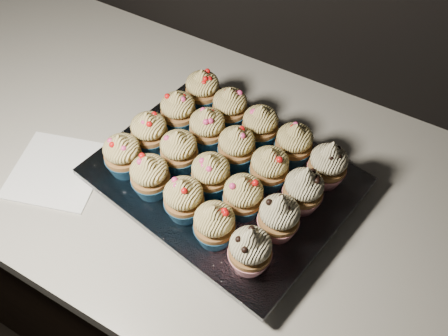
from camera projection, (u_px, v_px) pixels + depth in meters
name	position (u px, v px, depth m)	size (l,w,h in m)	color
cabinet	(179.00, 264.00, 1.28)	(2.40, 0.60, 0.86)	black
worktop	(162.00, 151.00, 0.93)	(2.44, 0.64, 0.04)	beige
napkin	(57.00, 171.00, 0.87)	(0.15, 0.15, 0.00)	white
baking_tray	(224.00, 182.00, 0.85)	(0.37, 0.28, 0.02)	black
foil_lining	(224.00, 176.00, 0.83)	(0.40, 0.31, 0.01)	silver
cupcake_0	(123.00, 155.00, 0.81)	(0.06, 0.06, 0.08)	navy
cupcake_1	(150.00, 176.00, 0.78)	(0.06, 0.06, 0.08)	navy
cupcake_2	(184.00, 199.00, 0.75)	(0.06, 0.06, 0.08)	navy
cupcake_3	(214.00, 224.00, 0.72)	(0.06, 0.06, 0.08)	navy
cupcake_4	(250.00, 250.00, 0.70)	(0.06, 0.06, 0.10)	red
cupcake_5	(149.00, 132.00, 0.84)	(0.06, 0.06, 0.08)	navy
cupcake_6	(179.00, 151.00, 0.81)	(0.06, 0.06, 0.08)	navy
cupcake_7	(211.00, 174.00, 0.78)	(0.06, 0.06, 0.08)	navy
cupcake_8	(243.00, 196.00, 0.75)	(0.06, 0.06, 0.08)	navy
cupcake_9	(279.00, 217.00, 0.73)	(0.06, 0.06, 0.10)	red
cupcake_10	(178.00, 111.00, 0.87)	(0.06, 0.06, 0.08)	navy
cupcake_11	(207.00, 128.00, 0.84)	(0.06, 0.06, 0.08)	navy
cupcake_12	(237.00, 147.00, 0.82)	(0.06, 0.06, 0.08)	navy
cupcake_13	(269.00, 168.00, 0.79)	(0.06, 0.06, 0.08)	navy
cupcake_14	(303.00, 189.00, 0.76)	(0.06, 0.06, 0.10)	red
cupcake_15	(203.00, 90.00, 0.90)	(0.06, 0.06, 0.08)	navy
cupcake_16	(230.00, 107.00, 0.87)	(0.06, 0.06, 0.08)	navy
cupcake_17	(260.00, 125.00, 0.85)	(0.06, 0.06, 0.08)	navy
cupcake_18	(294.00, 144.00, 0.82)	(0.06, 0.06, 0.08)	navy
cupcake_19	(328.00, 164.00, 0.79)	(0.06, 0.06, 0.10)	red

